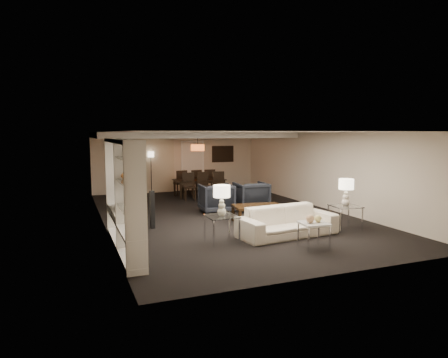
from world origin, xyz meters
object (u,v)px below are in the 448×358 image
Objects in this scene: floor_lamp at (151,173)px; chair_nr at (220,185)px; table_lamp_left at (222,201)px; vase_blue at (130,204)px; armchair_left at (216,198)px; vase_amber at (125,175)px; chair_nm at (205,186)px; chair_nl at (189,187)px; chair_fr at (208,181)px; table_lamp_right at (346,192)px; chair_fl at (180,183)px; side_table_right at (345,218)px; side_table_left at (222,229)px; floor_speaker at (152,210)px; dining_table at (199,188)px; pendant_light at (198,148)px; marble_table at (314,235)px; television at (120,195)px; sofa at (287,221)px; armchair_right at (251,196)px; chair_fm at (194,182)px; coffee_table at (258,214)px.

chair_nr is at bearing -45.25° from floor_lamp.
table_lamp_left is 3.79× the size of vase_blue.
armchair_left is 0.99× the size of chair_nr.
vase_amber reaches higher than chair_nm.
chair_fr is (1.20, 1.30, 0.00)m from chair_nl.
chair_fl is at bearing 108.52° from table_lamp_right.
chair_fr reaches higher than side_table_right.
side_table_left is 5.95m from chair_nl.
table_lamp_right is at bearing -37.37° from floor_speaker.
dining_table is 1.92× the size of chair_fl.
chair_fl is (-0.49, 0.80, -1.42)m from pendant_light.
table_lamp_left is 1.24× the size of marble_table.
television is at bearing 152.92° from table_lamp_left.
television reaches higher than floor_speaker.
armchair_left is 5.20m from vase_blue.
chair_nl is 1.00× the size of chair_fl.
floor_lamp is at bearing -16.85° from television.
sofa is 2.42× the size of chair_nl.
table_lamp_right is at bearing -101.03° from television.
armchair_right is at bearing 108.43° from side_table_right.
chair_fl is (3.09, 6.09, -0.56)m from television.
chair_fl is 1.37m from floor_lamp.
sofa is 7.17m from chair_fm.
chair_nr is (1.10, 2.56, 0.05)m from armchair_left.
chair_fm is at bearing 81.92° from pendant_light.
chair_nl is at bearing 85.13° from chair_fl.
television is at bearing 168.97° from side_table_right.
side_table_left is 0.66× the size of chair_fl.
table_lamp_left reaches higher than sofa.
chair_fm is (0.11, 0.80, -1.42)m from pendant_light.
floor_lamp is at bearing 104.55° from coffee_table.
table_lamp_right is 7.57m from chair_fl.
pendant_light is at bearing 51.24° from chair_fr.
sofa is 7.18m from chair_fr.
chair_fr is (3.38, 5.20, 0.01)m from floor_speaker.
chair_nm is (-0.10, 4.26, 0.26)m from coffee_table.
vase_amber is at bearing 41.12° from armchair_right.
vase_blue reaches higher than chair_nr.
pendant_light is 0.52× the size of chair_nm.
chair_fm is at bearing -29.61° from floor_lamp.
coffee_table is 4.92m from dining_table.
table_lamp_left is 6.74m from dining_table.
armchair_left is 0.99× the size of chair_nm.
chair_nr reaches higher than coffee_table.
pendant_light is 6.60m from table_lamp_left.
vase_amber is at bearing -176.54° from table_lamp_left.
vase_blue reaches higher than dining_table.
pendant_light is at bearing 76.84° from table_lamp_left.
chair_fm is (3.72, 7.89, -0.65)m from vase_blue.
chair_fm is at bearing 122.28° from chair_nr.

